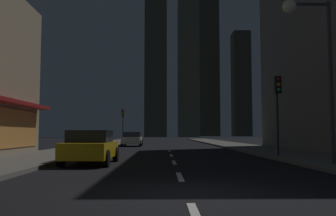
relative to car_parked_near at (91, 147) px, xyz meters
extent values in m
cube|color=black|center=(3.60, 24.39, -0.79)|extent=(78.00, 136.00, 0.10)
cube|color=#605E59|center=(10.60, 24.39, -0.67)|extent=(4.00, 76.00, 0.15)
cube|color=#605E59|center=(-3.40, 24.39, -0.67)|extent=(4.00, 76.00, 0.15)
cube|color=silver|center=(3.60, -4.41, -0.73)|extent=(0.16, 2.20, 0.01)
cube|color=silver|center=(3.60, 0.79, -0.73)|extent=(0.16, 2.20, 0.01)
cube|color=silver|center=(3.60, 5.99, -0.73)|extent=(0.16, 2.20, 0.01)
cube|color=silver|center=(3.60, 11.19, -0.73)|extent=(0.16, 2.20, 0.01)
cube|color=#464335|center=(0.70, 108.56, 28.14)|extent=(7.76, 6.19, 57.76)
cube|color=brown|center=(12.29, 109.20, 25.79)|extent=(7.29, 7.08, 53.06)
cube|color=#38362A|center=(24.31, 143.35, 30.75)|extent=(8.96, 5.57, 62.98)
cube|color=#353328|center=(38.04, 139.65, 22.38)|extent=(7.40, 8.87, 46.25)
cube|color=gold|center=(0.00, 0.05, -0.13)|extent=(1.80, 4.20, 0.65)
cube|color=black|center=(0.00, -0.15, 0.43)|extent=(1.64, 2.00, 0.55)
cylinder|color=black|center=(-0.88, 1.45, -0.40)|extent=(0.22, 0.68, 0.68)
cylinder|color=black|center=(0.88, 1.45, -0.40)|extent=(0.22, 0.68, 0.68)
cylinder|color=black|center=(-0.88, -1.35, -0.40)|extent=(0.22, 0.68, 0.68)
cylinder|color=black|center=(0.88, -1.35, -0.40)|extent=(0.22, 0.68, 0.68)
sphere|color=white|center=(-0.55, 2.10, -0.08)|extent=(0.18, 0.18, 0.18)
sphere|color=white|center=(0.55, 2.10, -0.08)|extent=(0.18, 0.18, 0.18)
cube|color=silver|center=(0.00, 20.91, -0.13)|extent=(1.80, 4.20, 0.65)
cube|color=black|center=(0.00, 20.71, 0.43)|extent=(1.64, 2.00, 0.55)
cylinder|color=black|center=(-0.88, 22.31, -0.40)|extent=(0.22, 0.68, 0.68)
cylinder|color=black|center=(0.88, 22.31, -0.40)|extent=(0.22, 0.68, 0.68)
cylinder|color=black|center=(-0.88, 19.51, -0.40)|extent=(0.22, 0.68, 0.68)
cylinder|color=black|center=(0.88, 19.51, -0.40)|extent=(0.22, 0.68, 0.68)
sphere|color=white|center=(-0.55, 22.96, -0.08)|extent=(0.18, 0.18, 0.18)
sphere|color=white|center=(0.55, 22.96, -0.08)|extent=(0.18, 0.18, 0.18)
cylinder|color=gold|center=(-2.30, 17.61, -0.32)|extent=(0.22, 0.22, 0.55)
sphere|color=gold|center=(-2.30, 17.61, -0.04)|extent=(0.21, 0.21, 0.21)
cylinder|color=gold|center=(-2.30, 17.61, -0.56)|extent=(0.30, 0.30, 0.06)
cylinder|color=gold|center=(-2.46, 17.61, -0.29)|extent=(0.10, 0.10, 0.10)
cylinder|color=gold|center=(-2.14, 17.61, -0.29)|extent=(0.10, 0.10, 0.10)
cylinder|color=#2D2D2D|center=(9.10, 3.12, 1.51)|extent=(0.12, 0.12, 4.20)
cube|color=black|center=(9.10, 2.92, 3.11)|extent=(0.32, 0.24, 0.90)
sphere|color=red|center=(9.10, 2.79, 3.39)|extent=(0.18, 0.18, 0.18)
sphere|color=#F2B20C|center=(9.10, 2.79, 3.11)|extent=(0.18, 0.18, 0.18)
sphere|color=#19D833|center=(9.10, 2.79, 2.83)|extent=(0.18, 0.18, 0.18)
cylinder|color=#2D2D2D|center=(-1.90, 29.24, 1.51)|extent=(0.12, 0.12, 4.20)
cube|color=black|center=(-1.90, 29.04, 3.11)|extent=(0.32, 0.24, 0.90)
sphere|color=red|center=(-1.90, 28.91, 3.39)|extent=(0.18, 0.18, 0.18)
sphere|color=#F2B20C|center=(-1.90, 28.91, 3.11)|extent=(0.18, 0.18, 0.18)
sphere|color=#19D833|center=(-1.90, 28.91, 2.83)|extent=(0.18, 0.18, 0.18)
cylinder|color=#38383D|center=(9.80, -1.39, 2.66)|extent=(0.16, 0.16, 6.50)
cylinder|color=#38383D|center=(9.00, -1.39, 5.81)|extent=(1.60, 0.12, 0.12)
sphere|color=#FCF7CC|center=(8.20, -1.39, 5.71)|extent=(0.56, 0.56, 0.56)
camera|label=1|loc=(3.07, -15.25, 0.58)|focal=37.74mm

